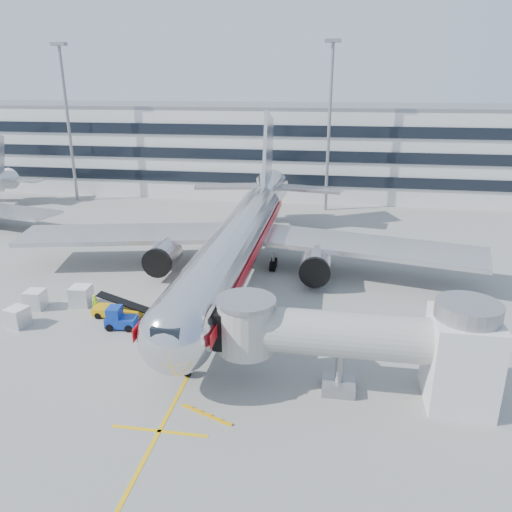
% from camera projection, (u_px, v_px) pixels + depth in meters
% --- Properties ---
extents(ground, '(180.00, 180.00, 0.00)m').
position_uv_depth(ground, '(215.00, 324.00, 42.72)').
color(ground, gray).
rests_on(ground, ground).
extents(lead_in_line, '(0.25, 70.00, 0.01)m').
position_uv_depth(lead_in_line, '(238.00, 281.00, 52.03)').
color(lead_in_line, '#EDB10C').
rests_on(lead_in_line, ground).
extents(stop_bar, '(6.00, 0.25, 0.01)m').
position_uv_depth(stop_bar, '(159.00, 431.00, 29.69)').
color(stop_bar, '#EDB10C').
rests_on(stop_bar, ground).
extents(main_jet, '(50.95, 48.70, 16.06)m').
position_uv_depth(main_jet, '(241.00, 237.00, 52.22)').
color(main_jet, silver).
rests_on(main_jet, ground).
extents(jet_bridge, '(17.80, 4.50, 7.00)m').
position_uv_depth(jet_bridge, '(368.00, 341.00, 32.13)').
color(jet_bridge, silver).
rests_on(jet_bridge, ground).
extents(terminal, '(150.00, 24.25, 15.60)m').
position_uv_depth(terminal, '(287.00, 148.00, 94.06)').
color(terminal, silver).
rests_on(terminal, ground).
extents(light_mast_west, '(2.40, 1.20, 25.45)m').
position_uv_depth(light_mast_west, '(67.00, 112.00, 82.22)').
color(light_mast_west, gray).
rests_on(light_mast_west, ground).
extents(light_mast_centre, '(2.40, 1.20, 25.45)m').
position_uv_depth(light_mast_centre, '(330.00, 114.00, 75.64)').
color(light_mast_centre, gray).
rests_on(light_mast_centre, ground).
extents(belt_loader, '(4.53, 1.70, 2.17)m').
position_uv_depth(belt_loader, '(118.00, 310.00, 43.94)').
color(belt_loader, '#DFA009').
rests_on(belt_loader, ground).
extents(baggage_tug, '(2.62, 1.79, 1.89)m').
position_uv_depth(baggage_tug, '(119.00, 319.00, 41.86)').
color(baggage_tug, '#0D2F97').
rests_on(baggage_tug, ground).
extents(cargo_container_left, '(1.88, 1.88, 1.86)m').
position_uv_depth(cargo_container_left, '(81.00, 296.00, 46.09)').
color(cargo_container_left, silver).
rests_on(cargo_container_left, ground).
extents(cargo_container_right, '(1.72, 1.72, 1.71)m').
position_uv_depth(cargo_container_right, '(35.00, 299.00, 45.52)').
color(cargo_container_right, silver).
rests_on(cargo_container_right, ground).
extents(cargo_container_front, '(1.89, 1.89, 1.67)m').
position_uv_depth(cargo_container_front, '(18.00, 317.00, 42.19)').
color(cargo_container_front, silver).
rests_on(cargo_container_front, ground).
extents(ramp_worker, '(0.72, 0.68, 1.65)m').
position_uv_depth(ramp_worker, '(95.00, 303.00, 44.78)').
color(ramp_worker, '#A4F219').
rests_on(ramp_worker, ground).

